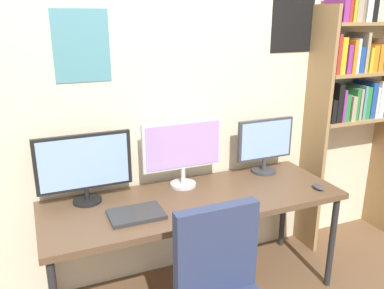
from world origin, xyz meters
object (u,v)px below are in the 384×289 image
object	(u,v)px
monitor_center	(183,149)
laptop_closed	(136,214)
desk	(195,205)
monitor_left	(84,166)
keyboard_main	(210,212)
computer_mouse	(318,187)
monitor_right	(265,143)
bookshelf	(354,86)

from	to	relation	value
monitor_center	laptop_closed	size ratio (longest dim) A/B	1.78
desk	monitor_left	bearing A→B (deg)	162.07
keyboard_main	laptop_closed	world-z (taller)	laptop_closed
monitor_left	computer_mouse	distance (m)	1.56
monitor_right	laptop_closed	distance (m)	1.14
monitor_center	laptop_closed	bearing A→B (deg)	-143.76
desk	monitor_right	xyz separation A→B (m)	(0.66, 0.21, 0.28)
bookshelf	monitor_left	size ratio (longest dim) A/B	3.56
desk	laptop_closed	world-z (taller)	laptop_closed
monitor_right	keyboard_main	xyz separation A→B (m)	(-0.66, -0.44, -0.22)
bookshelf	monitor_center	size ratio (longest dim) A/B	3.68
desk	monitor_center	xyz separation A→B (m)	(0.00, 0.21, 0.32)
keyboard_main	computer_mouse	distance (m)	0.83
monitor_left	monitor_center	xyz separation A→B (m)	(0.66, -0.00, 0.02)
desk	monitor_center	world-z (taller)	monitor_center
bookshelf	monitor_right	size ratio (longest dim) A/B	4.67
desk	monitor_right	world-z (taller)	monitor_right
laptop_closed	desk	bearing A→B (deg)	13.00
monitor_center	keyboard_main	xyz separation A→B (m)	(0.00, -0.44, -0.26)
bookshelf	monitor_center	distance (m)	1.51
bookshelf	keyboard_main	world-z (taller)	bookshelf
monitor_left	computer_mouse	size ratio (longest dim) A/B	6.13
monitor_left	monitor_right	size ratio (longest dim) A/B	1.31
desk	monitor_center	size ratio (longest dim) A/B	3.43
bookshelf	monitor_right	bearing A→B (deg)	-178.67
bookshelf	computer_mouse	bearing A→B (deg)	-146.09
monitor_right	computer_mouse	xyz separation A→B (m)	(0.17, -0.41, -0.21)
computer_mouse	laptop_closed	bearing A→B (deg)	175.07
computer_mouse	laptop_closed	xyz separation A→B (m)	(-1.25, 0.11, -0.00)
monitor_center	laptop_closed	xyz separation A→B (m)	(-0.42, -0.31, -0.26)
bookshelf	laptop_closed	distance (m)	2.01
monitor_right	computer_mouse	distance (m)	0.50
desk	computer_mouse	size ratio (longest dim) A/B	20.34
desk	computer_mouse	xyz separation A→B (m)	(0.83, -0.20, 0.07)
keyboard_main	computer_mouse	world-z (taller)	computer_mouse
monitor_right	desk	bearing A→B (deg)	-162.08
bookshelf	computer_mouse	world-z (taller)	bookshelf
monitor_left	monitor_right	xyz separation A→B (m)	(1.31, -0.00, -0.02)
monitor_center	keyboard_main	world-z (taller)	monitor_center
computer_mouse	laptop_closed	distance (m)	1.25
desk	monitor_left	world-z (taller)	monitor_left
monitor_center	keyboard_main	bearing A→B (deg)	-90.00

